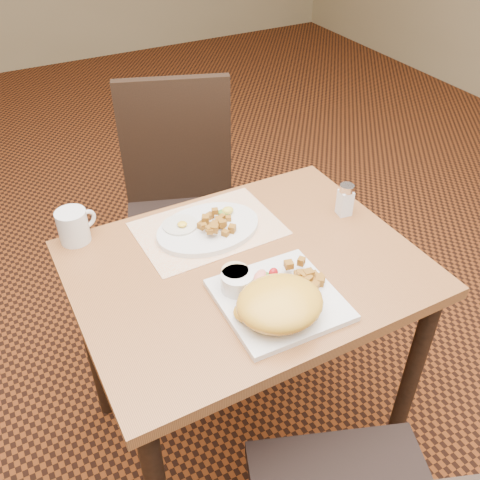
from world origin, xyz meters
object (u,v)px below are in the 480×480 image
coffee_mug (74,226)px  table (246,294)px  plate_square (279,300)px  plate_oval (208,229)px  salt_shaker (345,199)px  chair_far (181,198)px

coffee_mug → table: bearing=-40.5°
plate_square → plate_oval: (-0.03, 0.34, 0.00)m
table → salt_shaker: size_ratio=9.00×
plate_oval → salt_shaker: 0.41m
salt_shaker → plate_square: bearing=-147.9°
chair_far → coffee_mug: 0.64m
chair_far → plate_oval: bearing=96.9°
chair_far → salt_shaker: bearing=134.2°
table → coffee_mug: bearing=139.5°
table → chair_far: bearing=82.7°
chair_far → plate_oval: size_ratio=3.19×
plate_square → plate_oval: plate_oval is taller
table → plate_oval: bearing=98.9°
table → salt_shaker: bearing=10.1°
plate_square → plate_oval: 0.34m
salt_shaker → coffee_mug: bearing=161.3°
chair_far → coffee_mug: size_ratio=8.52×
plate_square → coffee_mug: (-0.37, 0.48, 0.04)m
coffee_mug → plate_square: bearing=-52.4°
chair_far → salt_shaker: chair_far is taller
plate_square → chair_far: bearing=84.2°
plate_oval → salt_shaker: bearing=-15.5°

